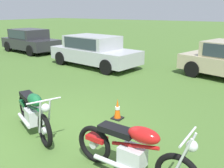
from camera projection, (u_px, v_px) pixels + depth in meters
ground_plane at (45, 129)px, 5.56m from camera, size 120.00×120.00×0.00m
motorcycle_green at (33, 112)px, 5.26m from camera, size 1.96×1.06×1.02m
motorcycle_red at (133, 151)px, 3.81m from camera, size 2.17×0.64×1.02m
car_charcoal at (30, 39)px, 15.58m from camera, size 4.23×2.30×1.43m
car_silver at (94, 49)px, 11.58m from camera, size 4.57×2.33×1.43m
traffic_cone at (117, 110)px, 6.01m from camera, size 0.25×0.25×0.51m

